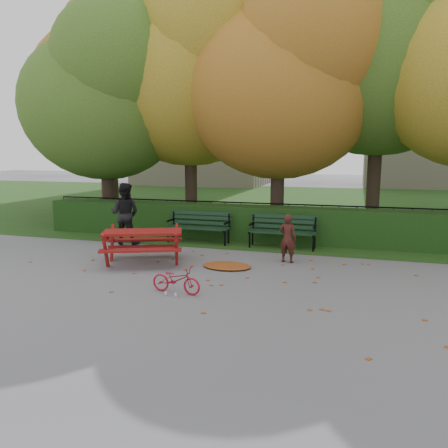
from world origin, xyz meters
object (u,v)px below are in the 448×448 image
(tree_f, at_px, (113,78))
(adult, at_px, (125,214))
(tree_d, at_px, (395,40))
(tree_b, at_px, (197,68))
(tree_c, at_px, (289,77))
(tree_a, at_px, (108,93))
(bicycle, at_px, (176,280))
(bench_right, at_px, (283,229))
(picnic_table, at_px, (143,238))
(child, at_px, (288,238))
(bench_left, at_px, (199,224))

(tree_f, xyz_separation_m, adult, (3.92, -6.34, -4.83))
(tree_d, bearing_deg, tree_b, -175.62)
(tree_d, bearing_deg, adult, -148.59)
(tree_b, distance_m, tree_c, 3.42)
(tree_a, xyz_separation_m, bicycle, (5.05, -6.32, -4.26))
(tree_b, relative_size, tree_c, 1.10)
(tree_c, distance_m, adult, 6.44)
(bicycle, bearing_deg, bench_right, -9.66)
(picnic_table, bearing_deg, tree_b, 75.28)
(tree_f, relative_size, bicycle, 9.43)
(child, bearing_deg, picnic_table, 28.62)
(bench_right, height_order, bicycle, bench_right)
(child, height_order, adult, adult)
(tree_d, bearing_deg, bench_left, -145.74)
(tree_b, bearing_deg, bench_right, -40.67)
(tree_a, relative_size, bench_left, 4.16)
(bench_left, distance_m, picnic_table, 2.66)
(bicycle, bearing_deg, adult, 46.11)
(picnic_table, xyz_separation_m, adult, (-1.48, 1.82, 0.27))
(tree_a, xyz_separation_m, adult, (1.98, -2.68, -3.66))
(tree_a, bearing_deg, bicycle, -51.35)
(child, bearing_deg, tree_b, -39.31)
(bench_left, xyz_separation_m, child, (2.77, -1.57, 0.05))
(bench_left, bearing_deg, bicycle, -75.33)
(bench_right, height_order, picnic_table, bench_right)
(tree_f, xyz_separation_m, picnic_table, (5.40, -8.16, -5.10))
(tree_b, relative_size, child, 7.67)
(tree_f, bearing_deg, bench_left, -43.51)
(bicycle, bearing_deg, picnic_table, 47.18)
(tree_d, bearing_deg, tree_c, -157.39)
(picnic_table, distance_m, child, 3.37)
(tree_d, relative_size, bench_left, 5.32)
(tree_b, xyz_separation_m, tree_c, (3.28, -0.78, -0.58))
(tree_a, relative_size, bicycle, 7.69)
(tree_b, xyz_separation_m, picnic_table, (0.71, -5.67, -4.81))
(bench_left, distance_m, bench_right, 2.40)
(tree_d, bearing_deg, bicycle, -116.76)
(tree_b, xyz_separation_m, bench_right, (3.54, -3.04, -4.88))
(bench_right, relative_size, child, 1.57)
(tree_f, relative_size, picnic_table, 4.18)
(tree_d, bearing_deg, tree_f, 169.67)
(tree_b, relative_size, tree_d, 0.92)
(tree_f, height_order, child, tree_f)
(tree_c, bearing_deg, bench_left, -133.36)
(bench_left, relative_size, child, 1.57)
(tree_c, distance_m, picnic_table, 6.95)
(bench_left, relative_size, picnic_table, 0.82)
(tree_b, bearing_deg, picnic_table, -82.85)
(tree_d, distance_m, child, 7.81)
(tree_c, relative_size, adult, 4.64)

